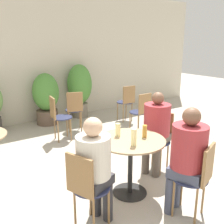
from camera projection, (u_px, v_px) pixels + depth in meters
name	position (u px, v px, depth m)	size (l,w,h in m)	color
ground_plane	(136.00, 193.00, 3.32)	(20.00, 20.00, 0.00)	#B2A899
storefront_wall	(32.00, 57.00, 5.90)	(10.00, 0.06, 3.00)	beige
cafe_table_near	(131.00, 152.00, 3.19)	(0.84, 0.84, 0.73)	black
bistro_chair_0	(86.00, 185.00, 2.54)	(0.42, 0.41, 0.86)	#232847
bistro_chair_1	(199.00, 174.00, 2.74)	(0.41, 0.42, 0.86)	#232847
bistro_chair_2	(160.00, 135.00, 3.86)	(0.42, 0.41, 0.86)	#232847
bistro_chair_3	(58.00, 114.00, 4.93)	(0.40, 0.38, 0.86)	#232847
bistro_chair_4	(127.00, 100.00, 6.11)	(0.38, 0.38, 0.86)	#232847
bistro_chair_5	(75.00, 107.00, 5.42)	(0.41, 0.42, 0.86)	#232847
bistro_chair_6	(142.00, 110.00, 5.26)	(0.38, 0.38, 0.86)	#232847
seated_person_0	(95.00, 163.00, 2.61)	(0.41, 0.39, 1.18)	#2D2D33
seated_person_1	(187.00, 154.00, 2.76)	(0.42, 0.44, 1.23)	#42475B
seated_person_2	(156.00, 126.00, 3.70)	(0.44, 0.42, 1.19)	brown
beer_glass_0	(145.00, 131.00, 3.20)	(0.06, 0.06, 0.15)	#B28433
beer_glass_1	(118.00, 130.00, 3.23)	(0.06, 0.06, 0.16)	beige
beer_glass_2	(134.00, 137.00, 2.94)	(0.06, 0.06, 0.20)	beige
potted_plant_1	(46.00, 97.00, 5.90)	(0.59, 0.59, 1.17)	brown
potted_plant_2	(80.00, 87.00, 6.42)	(0.60, 0.60, 1.31)	slate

